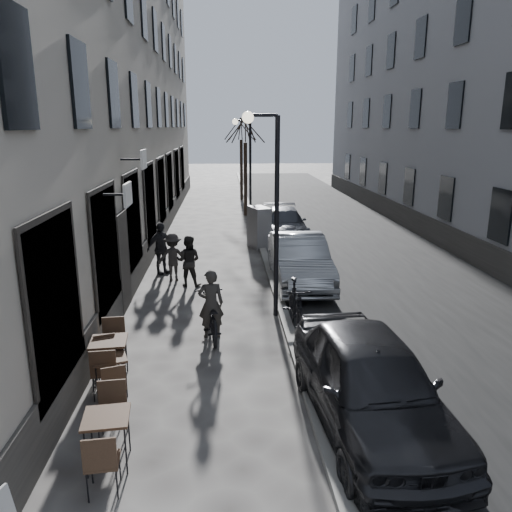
{
  "coord_description": "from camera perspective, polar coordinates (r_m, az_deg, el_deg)",
  "views": [
    {
      "loc": [
        -1.3,
        -6.08,
        4.75
      ],
      "look_at": [
        -0.56,
        5.22,
        1.8
      ],
      "focal_mm": 35.0,
      "sensor_mm": 36.0,
      "label": 1
    }
  ],
  "objects": [
    {
      "name": "ground",
      "position": [
        7.82,
        7.18,
        -22.92
      ],
      "size": [
        120.0,
        120.0,
        0.0
      ],
      "primitive_type": "plane",
      "color": "#3A3634",
      "rests_on": "ground"
    },
    {
      "name": "pedestrian_near",
      "position": [
        15.28,
        -7.73,
        -0.56
      ],
      "size": [
        0.87,
        0.74,
        1.57
      ],
      "primitive_type": "imported",
      "rotation": [
        0.0,
        0.0,
        2.93
      ],
      "color": "black",
      "rests_on": "ground"
    },
    {
      "name": "bistro_set_a",
      "position": [
        7.86,
        -16.6,
        -19.0
      ],
      "size": [
        0.7,
        1.61,
        0.93
      ],
      "rotation": [
        0.0,
        0.0,
        0.1
      ],
      "color": "#301E15",
      "rests_on": "ground"
    },
    {
      "name": "building_left",
      "position": [
        23.29,
        -16.59,
        22.08
      ],
      "size": [
        4.0,
        35.0,
        16.0
      ],
      "primitive_type": "cube",
      "color": "#ABA38F",
      "rests_on": "ground"
    },
    {
      "name": "streetlamp_far",
      "position": [
        24.16,
        -1.07,
        10.84
      ],
      "size": [
        0.9,
        0.28,
        5.09
      ],
      "color": "black",
      "rests_on": "ground"
    },
    {
      "name": "kerb",
      "position": [
        22.62,
        0.15,
        2.65
      ],
      "size": [
        0.25,
        60.0,
        0.12
      ],
      "primitive_type": "cube",
      "color": "slate",
      "rests_on": "ground"
    },
    {
      "name": "bistro_set_c",
      "position": [
        10.11,
        -16.39,
        -10.88
      ],
      "size": [
        0.73,
        1.68,
        0.98
      ],
      "rotation": [
        0.0,
        0.0,
        0.09
      ],
      "color": "#301E15",
      "rests_on": "ground"
    },
    {
      "name": "car_near",
      "position": [
        8.43,
        12.94,
        -13.87
      ],
      "size": [
        2.14,
        4.7,
        1.56
      ],
      "primitive_type": "imported",
      "rotation": [
        0.0,
        0.0,
        0.07
      ],
      "color": "black",
      "rests_on": "ground"
    },
    {
      "name": "pedestrian_mid",
      "position": [
        15.88,
        -9.47,
        -0.14
      ],
      "size": [
        1.01,
        0.61,
        1.52
      ],
      "primitive_type": "imported",
      "rotation": [
        0.0,
        0.0,
        3.19
      ],
      "color": "#2A2725",
      "rests_on": "ground"
    },
    {
      "name": "utility_cabinet",
      "position": [
        19.96,
        0.36,
        3.28
      ],
      "size": [
        0.93,
        1.24,
        1.65
      ],
      "primitive_type": "cube",
      "rotation": [
        0.0,
        0.0,
        0.33
      ],
      "color": "slate",
      "rests_on": "ground"
    },
    {
      "name": "pedestrian_far",
      "position": [
        16.67,
        -10.83,
        0.86
      ],
      "size": [
        1.05,
        0.96,
        1.72
      ],
      "primitive_type": "imported",
      "rotation": [
        0.0,
        0.0,
        0.69
      ],
      "color": "black",
      "rests_on": "ground"
    },
    {
      "name": "streetlamp_near",
      "position": [
        12.23,
        1.6,
        7.14
      ],
      "size": [
        0.9,
        0.28,
        5.09
      ],
      "color": "black",
      "rests_on": "ground"
    },
    {
      "name": "bicycle",
      "position": [
        11.63,
        -5.14,
        -6.91
      ],
      "size": [
        0.88,
        1.95,
        0.99
      ],
      "primitive_type": "imported",
      "rotation": [
        0.0,
        0.0,
        3.26
      ],
      "color": "black",
      "rests_on": "ground"
    },
    {
      "name": "tree_far",
      "position": [
        33.1,
        -1.71,
        14.47
      ],
      "size": [
        2.4,
        2.4,
        5.7
      ],
      "color": "black",
      "rests_on": "ground"
    },
    {
      "name": "bistro_set_b",
      "position": [
        9.66,
        -16.37,
        -12.5
      ],
      "size": [
        0.85,
        1.52,
        0.87
      ],
      "rotation": [
        0.0,
        0.0,
        0.32
      ],
      "color": "#301E15",
      "rests_on": "ground"
    },
    {
      "name": "road",
      "position": [
        23.16,
        9.2,
        2.6
      ],
      "size": [
        7.3,
        60.0,
        0.0
      ],
      "primitive_type": "cube",
      "color": "black",
      "rests_on": "ground"
    },
    {
      "name": "car_mid",
      "position": [
        15.43,
        4.96,
        -0.46
      ],
      "size": [
        1.59,
        4.56,
        1.5
      ],
      "primitive_type": "imported",
      "rotation": [
        0.0,
        0.0,
        -0.0
      ],
      "color": "#93989C",
      "rests_on": "ground"
    },
    {
      "name": "moped",
      "position": [
        11.78,
        4.58,
        -5.93
      ],
      "size": [
        0.6,
        2.08,
        1.25
      ],
      "primitive_type": "imported",
      "rotation": [
        0.0,
        0.0,
        0.01
      ],
      "color": "black",
      "rests_on": "ground"
    },
    {
      "name": "car_far",
      "position": [
        21.92,
        3.28,
        3.76
      ],
      "size": [
        1.79,
        4.35,
        1.26
      ],
      "primitive_type": "imported",
      "rotation": [
        0.0,
        0.0,
        0.0
      ],
      "color": "#31333A",
      "rests_on": "ground"
    },
    {
      "name": "cyclist_rider",
      "position": [
        11.52,
        -5.18,
        -5.45
      ],
      "size": [
        0.63,
        0.46,
        1.62
      ],
      "primitive_type": "imported",
      "rotation": [
        0.0,
        0.0,
        3.26
      ],
      "color": "#2B2825",
      "rests_on": "ground"
    },
    {
      "name": "tree_near",
      "position": [
        27.1,
        -1.24,
        14.43
      ],
      "size": [
        2.4,
        2.4,
        5.7
      ],
      "color": "black",
      "rests_on": "ground"
    },
    {
      "name": "building_right",
      "position": [
        25.24,
        23.25,
        20.91
      ],
      "size": [
        4.0,
        35.0,
        16.0
      ],
      "primitive_type": "cube",
      "color": "gray",
      "rests_on": "ground"
    }
  ]
}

